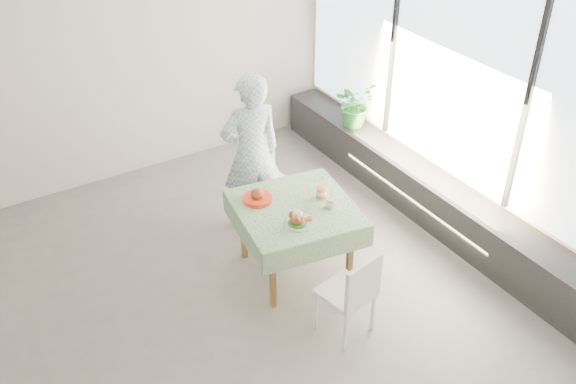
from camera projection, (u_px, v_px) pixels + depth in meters
floor at (187, 306)px, 5.79m from camera, size 6.00×6.00×0.00m
wall_back at (78, 69)px, 6.79m from camera, size 6.00×0.02×2.80m
wall_right at (454, 90)px, 6.33m from camera, size 0.02×5.00×2.80m
window_pane at (455, 67)px, 6.18m from camera, size 0.01×4.80×2.18m
window_ledge at (425, 193)px, 6.88m from camera, size 0.40×4.80×0.50m
cafe_table at (295, 232)px, 5.96m from camera, size 1.19×1.19×0.74m
chair_far at (268, 199)px, 6.72m from camera, size 0.49×0.49×0.93m
chair_near at (346, 308)px, 5.40m from camera, size 0.46×0.46×0.84m
diner at (251, 154)px, 6.38m from camera, size 0.66×0.47×1.71m
main_dish at (299, 220)px, 5.55m from camera, size 0.29×0.29×0.15m
juice_cup_orange at (321, 191)px, 5.90m from camera, size 0.10×0.10×0.28m
juice_cup_lemonade at (331, 202)px, 5.77m from camera, size 0.09×0.09×0.24m
second_dish at (258, 197)px, 5.86m from camera, size 0.27×0.27×0.13m
potted_plant at (355, 104)px, 7.51m from camera, size 0.57×0.52×0.54m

